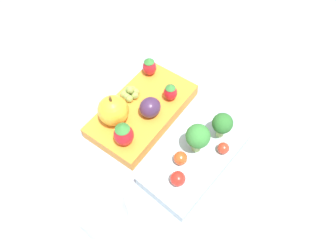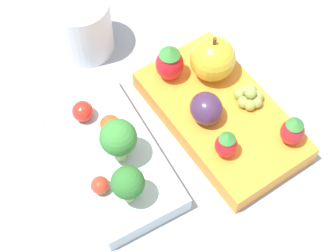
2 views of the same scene
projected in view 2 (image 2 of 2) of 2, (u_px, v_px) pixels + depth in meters
ground_plane at (163, 140)px, 0.67m from camera, size 4.00×4.00×0.00m
bento_box_savoury at (113, 158)px, 0.65m from camera, size 0.20×0.11×0.03m
bento_box_fruit at (221, 116)px, 0.67m from camera, size 0.23×0.15×0.03m
broccoli_floret_0 at (118, 139)px, 0.60m from camera, size 0.04×0.04×0.06m
broccoli_floret_1 at (128, 184)px, 0.58m from camera, size 0.04×0.04×0.05m
cherry_tomato_0 at (110, 125)px, 0.64m from camera, size 0.02×0.02×0.02m
cherry_tomato_1 at (100, 185)px, 0.60m from camera, size 0.02×0.02×0.02m
cherry_tomato_2 at (83, 111)px, 0.65m from camera, size 0.02×0.02×0.02m
apple at (213, 59)px, 0.67m from camera, size 0.06×0.06×0.06m
strawberry_0 at (170, 63)px, 0.67m from camera, size 0.03×0.03×0.05m
strawberry_1 at (293, 131)px, 0.62m from camera, size 0.03×0.03×0.04m
strawberry_2 at (226, 144)px, 0.62m from camera, size 0.03×0.03×0.04m
plum at (206, 108)px, 0.64m from camera, size 0.04×0.04×0.04m
grape_cluster at (250, 97)px, 0.66m from camera, size 0.03×0.03×0.02m
drinking_cup at (83, 26)px, 0.71m from camera, size 0.07×0.07×0.08m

